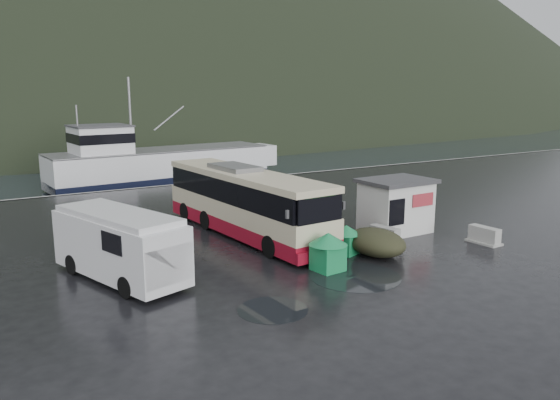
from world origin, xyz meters
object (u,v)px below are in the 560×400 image
white_van (121,279)px  jersey_barrier_a (384,243)px  coach_bus (246,234)px  waste_bin_right (346,254)px  ticket_kiosk (395,232)px  jersey_barrier_b (484,243)px  dome_tent (375,255)px  fishing_trawler (162,168)px  waste_bin_left (328,270)px

white_van → jersey_barrier_a: 12.31m
coach_bus → waste_bin_right: size_ratio=9.29×
white_van → ticket_kiosk: (14.11, -0.06, 0.00)m
white_van → jersey_barrier_b: (16.32, -3.87, 0.00)m
coach_bus → jersey_barrier_b: (9.07, -7.37, 0.00)m
waste_bin_right → dome_tent: (1.02, -0.84, 0.00)m
waste_bin_right → fishing_trawler: 30.63m
dome_tent → jersey_barrier_a: size_ratio=1.89×
jersey_barrier_b → jersey_barrier_a: bearing=148.8°
white_van → jersey_barrier_b: bearing=-30.6°
jersey_barrier_a → fishing_trawler: bearing=91.5°
dome_tent → fishing_trawler: fishing_trawler is taller
white_van → waste_bin_left: (7.51, -3.30, 0.00)m
waste_bin_left → waste_bin_right: waste_bin_left is taller
coach_bus → fishing_trawler: bearing=76.5°
coach_bus → white_van: (-7.25, -3.49, 0.00)m
coach_bus → waste_bin_right: bearing=-70.7°
coach_bus → jersey_barrier_a: bearing=-48.6°
coach_bus → fishing_trawler: size_ratio=0.51×
waste_bin_left → fishing_trawler: size_ratio=0.07×
ticket_kiosk → coach_bus: bearing=151.5°
jersey_barrier_b → waste_bin_right: bearing=163.3°
white_van → fishing_trawler: fishing_trawler is taller
ticket_kiosk → jersey_barrier_b: (2.21, -3.81, 0.00)m
jersey_barrier_b → ticket_kiosk: bearing=120.1°
white_van → jersey_barrier_a: bearing=-23.8°
coach_bus → ticket_kiosk: coach_bus is taller
white_van → ticket_kiosk: bearing=-17.5°
jersey_barrier_a → coach_bus: bearing=135.5°
waste_bin_left → coach_bus: bearing=92.2°
coach_bus → jersey_barrier_b: coach_bus is taller
waste_bin_right → jersey_barrier_a: bearing=9.5°
ticket_kiosk → jersey_barrier_b: bearing=-61.0°
coach_bus → ticket_kiosk: bearing=-31.5°
white_van → dome_tent: size_ratio=2.14×
ticket_kiosk → jersey_barrier_a: size_ratio=2.21×
coach_bus → jersey_barrier_b: 11.68m
dome_tent → fishing_trawler: bearing=88.5°
white_van → ticket_kiosk: ticket_kiosk is taller
jersey_barrier_a → jersey_barrier_b: bearing=-31.2°
white_van → fishing_trawler: 30.92m
coach_bus → waste_bin_left: 6.80m
waste_bin_left → ticket_kiosk: size_ratio=0.45×
waste_bin_left → fishing_trawler: fishing_trawler is taller
white_van → waste_bin_right: (9.56, -1.84, 0.00)m
jersey_barrier_a → jersey_barrier_b: (4.09, -2.48, 0.00)m
white_van → jersey_barrier_b: 16.77m
waste_bin_right → ticket_kiosk: (4.55, 1.78, 0.00)m
coach_bus → white_van: bearing=-158.4°
waste_bin_right → dome_tent: 1.32m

